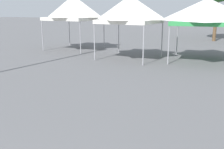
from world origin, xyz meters
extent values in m
cylinder|color=#9E9EA3|center=(-9.05, 13.36, 1.06)|extent=(0.06, 0.06, 2.13)
cylinder|color=#9E9EA3|center=(-6.14, 13.24, 1.06)|extent=(0.06, 0.06, 2.13)
cylinder|color=#9E9EA3|center=(-8.93, 16.27, 1.06)|extent=(0.06, 0.06, 2.13)
cylinder|color=#9E9EA3|center=(-6.02, 16.15, 1.06)|extent=(0.06, 0.06, 2.13)
pyramid|color=white|center=(-7.53, 14.76, 2.81)|extent=(3.18, 3.18, 1.37)
cube|color=white|center=(-7.53, 14.76, 2.03)|extent=(3.15, 3.15, 0.20)
cylinder|color=#9E9EA3|center=(-4.40, 11.80, 1.05)|extent=(0.06, 0.06, 2.10)
cylinder|color=#9E9EA3|center=(-1.67, 11.62, 1.05)|extent=(0.06, 0.06, 2.10)
cylinder|color=#9E9EA3|center=(-4.22, 14.53, 1.05)|extent=(0.06, 0.06, 2.10)
cylinder|color=#9E9EA3|center=(-1.49, 14.35, 1.05)|extent=(0.06, 0.06, 2.10)
pyramid|color=white|center=(-2.95, 13.07, 2.72)|extent=(3.06, 3.06, 1.24)
cube|color=white|center=(-2.95, 13.07, 2.00)|extent=(3.03, 3.03, 0.20)
cylinder|color=#9E9EA3|center=(-0.65, 12.39, 1.03)|extent=(0.06, 0.06, 2.06)
cylinder|color=#9E9EA3|center=(-0.89, 15.56, 1.03)|extent=(0.06, 0.06, 2.06)
pyramid|color=white|center=(0.82, 14.10, 2.61)|extent=(3.59, 3.59, 1.11)
cube|color=green|center=(0.82, 14.10, 1.96)|extent=(3.56, 3.56, 0.20)
cylinder|color=brown|center=(0.54, 23.83, 1.86)|extent=(0.28, 0.28, 3.72)
camera|label=1|loc=(2.32, -0.51, 2.63)|focal=43.16mm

